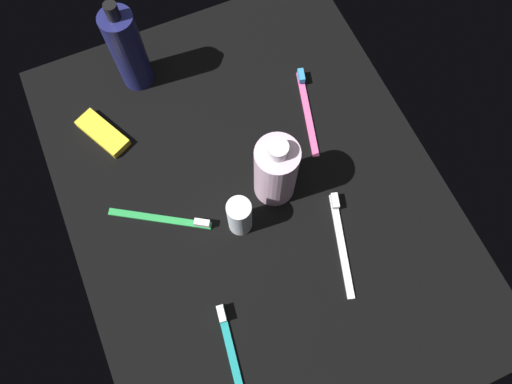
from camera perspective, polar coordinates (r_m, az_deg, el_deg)
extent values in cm
cube|color=black|center=(82.39, 0.00, -0.86)|extent=(84.00, 64.00, 1.20)
cylinder|color=navy|center=(89.00, -15.36, 16.32)|extent=(5.90, 5.90, 16.86)
cylinder|color=black|center=(81.64, -17.19, 20.34)|extent=(2.20, 2.20, 2.80)
cylinder|color=silver|center=(75.93, 2.42, 2.50)|extent=(7.11, 7.11, 14.31)
cylinder|color=silver|center=(68.38, 2.70, 5.16)|extent=(3.20, 3.20, 2.20)
cylinder|color=silver|center=(75.95, -2.01, -2.98)|extent=(4.02, 4.02, 9.29)
cube|color=white|center=(80.28, 10.42, -6.35)|extent=(17.57, 6.39, 0.90)
cube|color=white|center=(81.20, 9.62, -1.07)|extent=(2.81, 1.81, 1.20)
cube|color=#E55999|center=(88.91, 6.32, 9.59)|extent=(17.66, 6.00, 0.90)
cube|color=#338CCC|center=(91.82, 5.54, 13.95)|extent=(2.80, 1.76, 1.20)
cube|color=teal|center=(76.82, -2.76, -20.07)|extent=(17.99, 3.72, 0.90)
cube|color=white|center=(76.24, -4.25, -14.60)|extent=(2.73, 1.45, 1.20)
cube|color=green|center=(81.88, -11.68, -3.17)|extent=(10.56, 15.90, 0.90)
cube|color=white|center=(79.39, -6.61, -3.76)|extent=(2.31, 2.79, 1.20)
cube|color=yellow|center=(90.50, -18.21, 6.86)|extent=(11.09, 8.21, 1.50)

